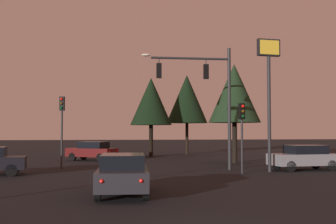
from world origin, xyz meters
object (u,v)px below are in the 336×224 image
traffic_light_corner_left (242,123)px  car_nearside_lane (123,173)px  traffic_signal_mast_arm (206,88)px  tree_behind_sign (187,99)px  traffic_light_corner_right (62,118)px  car_crossing_left (304,157)px  tree_left_far (234,93)px  tree_center_horizon (151,102)px  store_sign_illuminated (269,75)px  car_far_lane (92,151)px

traffic_light_corner_left → car_nearside_lane: traffic_light_corner_left is taller
traffic_signal_mast_arm → tree_behind_sign: (2.08, 17.71, 0.60)m
traffic_light_corner_right → car_nearside_lane: (3.41, -11.87, -2.43)m
tree_behind_sign → traffic_light_corner_left: bearing=-91.7°
car_nearside_lane → car_crossing_left: (11.31, 8.73, -0.00)m
car_nearside_lane → tree_behind_sign: tree_behind_sign is taller
traffic_signal_mast_arm → traffic_light_corner_left: (1.47, -2.42, -2.23)m
tree_behind_sign → tree_left_far: (1.30, -12.32, -0.46)m
traffic_light_corner_left → tree_behind_sign: (0.61, 20.13, 2.83)m
car_nearside_lane → tree_center_horizon: size_ratio=0.63×
traffic_light_corner_left → store_sign_illuminated: store_sign_illuminated is taller
car_far_lane → traffic_signal_mast_arm: bearing=-53.7°
store_sign_illuminated → tree_behind_sign: bearing=93.8°
traffic_light_corner_left → tree_center_horizon: tree_center_horizon is taller
car_far_lane → tree_center_horizon: size_ratio=0.58×
store_sign_illuminated → tree_left_far: (0.01, 7.04, -0.46)m
traffic_light_corner_left → tree_center_horizon: (-3.37, 17.09, 2.33)m
traffic_signal_mast_arm → tree_behind_sign: bearing=83.3°
car_crossing_left → store_sign_illuminated: store_sign_illuminated is taller
car_crossing_left → tree_left_far: bearing=111.7°
traffic_light_corner_left → store_sign_illuminated: bearing=22.1°
car_nearside_lane → traffic_light_corner_right: bearing=106.0°
car_nearside_lane → car_far_lane: bearing=95.1°
traffic_light_corner_right → car_nearside_lane: traffic_light_corner_right is taller
car_crossing_left → tree_behind_sign: (-3.79, 18.57, 4.84)m
traffic_signal_mast_arm → store_sign_illuminated: store_sign_illuminated is taller
car_crossing_left → store_sign_illuminated: 5.51m
tree_left_far → tree_center_horizon: size_ratio=1.00×
tree_left_far → car_nearside_lane: bearing=-120.5°
car_crossing_left → car_far_lane: 16.80m
car_crossing_left → tree_center_horizon: tree_center_horizon is taller
traffic_light_corner_left → tree_left_far: bearing=76.3°
traffic_signal_mast_arm → tree_behind_sign: tree_behind_sign is taller
traffic_light_corner_right → tree_left_far: tree_left_far is taller
car_far_lane → traffic_light_corner_left: bearing=-54.6°
traffic_signal_mast_arm → traffic_light_corner_left: 3.61m
traffic_signal_mast_arm → traffic_light_corner_right: bearing=165.5°
tree_behind_sign → tree_center_horizon: tree_behind_sign is taller
car_nearside_lane → tree_center_horizon: (3.55, 24.25, 4.34)m
car_far_lane → car_nearside_lane: bearing=-84.9°
traffic_light_corner_left → store_sign_illuminated: 3.50m
car_crossing_left → store_sign_illuminated: size_ratio=0.55×
traffic_light_corner_left → car_crossing_left: (4.39, 1.56, -2.01)m
tree_behind_sign → tree_left_far: bearing=-84.0°
car_far_lane → tree_behind_sign: tree_behind_sign is taller
tree_center_horizon → car_nearside_lane: bearing=-98.3°
car_nearside_lane → store_sign_illuminated: bearing=42.0°
traffic_light_corner_right → car_far_lane: traffic_light_corner_right is taller
traffic_light_corner_right → store_sign_illuminated: (12.22, -3.94, 2.41)m
traffic_signal_mast_arm → tree_center_horizon: traffic_signal_mast_arm is taller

